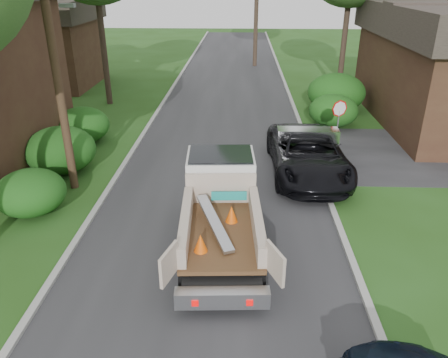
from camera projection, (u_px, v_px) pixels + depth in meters
name	position (u px, v px, depth m)	size (l,w,h in m)	color
ground	(207.00, 270.00, 12.12)	(120.00, 120.00, 0.00)	#224714
road	(223.00, 144.00, 21.16)	(8.00, 90.00, 0.02)	#28282B
curb_left	(139.00, 141.00, 21.29)	(0.20, 90.00, 0.12)	#9E9E99
curb_right	(308.00, 144.00, 20.99)	(0.20, 90.00, 0.12)	#9E9E99
stop_sign	(339.00, 116.00, 19.31)	(0.71, 0.32, 2.48)	slate
utility_pole	(53.00, 49.00, 14.63)	(2.42, 1.25, 10.00)	#382619
house_left_far	(42.00, 42.00, 31.22)	(7.56, 7.56, 6.00)	#3C2218
hedge_left_a	(30.00, 192.00, 14.74)	(2.34, 2.34, 1.53)	#114A13
hedge_left_b	(60.00, 150.00, 17.84)	(2.86, 2.86, 1.87)	#114A13
hedge_left_c	(82.00, 125.00, 21.06)	(2.60, 2.60, 1.70)	#114A13
hedge_right_a	(333.00, 111.00, 23.30)	(2.60, 2.60, 1.70)	#114A13
hedge_right_b	(336.00, 92.00, 25.88)	(3.38, 3.38, 2.21)	#114A13
flatbed_truck	(221.00, 198.00, 13.33)	(2.81, 6.11, 2.27)	black
black_pickup	(308.00, 154.00, 17.65)	(2.88, 6.25, 1.74)	black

